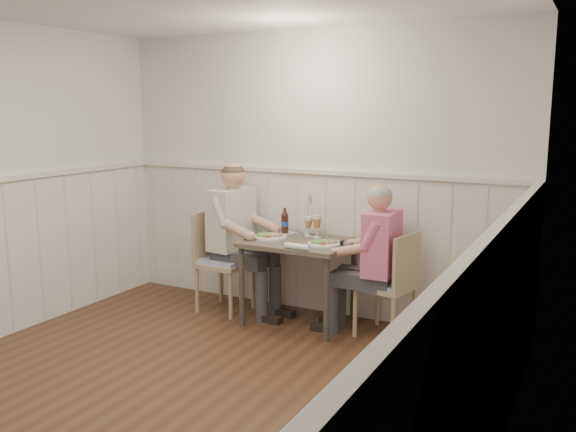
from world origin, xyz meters
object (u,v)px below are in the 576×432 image
at_px(man_in_pink, 376,273).
at_px(beer_bottle, 285,222).
at_px(chair_right, 392,281).
at_px(dining_table, 299,252).
at_px(chair_left, 220,257).
at_px(diner_cream, 235,249).
at_px(grass_vase, 307,216).

relative_size(man_in_pink, beer_bottle, 5.39).
bearing_deg(chair_right, beer_bottle, 171.24).
bearing_deg(beer_bottle, dining_table, -40.48).
xyz_separation_m(chair_left, diner_cream, (0.14, 0.05, 0.09)).
relative_size(man_in_pink, diner_cream, 0.92).
relative_size(chair_right, man_in_pink, 0.68).
bearing_deg(dining_table, diner_cream, 176.48).
relative_size(beer_bottle, grass_vase, 0.61).
xyz_separation_m(dining_table, man_in_pink, (0.72, 0.01, -0.10)).
bearing_deg(man_in_pink, grass_vase, 163.50).
relative_size(diner_cream, grass_vase, 3.56).
bearing_deg(chair_left, man_in_pink, 0.76).
distance_m(chair_left, grass_vase, 0.93).
height_order(chair_right, man_in_pink, man_in_pink).
xyz_separation_m(beer_bottle, grass_vase, (0.22, 0.02, 0.07)).
bearing_deg(man_in_pink, dining_table, -179.28).
bearing_deg(grass_vase, man_in_pink, -16.50).
relative_size(chair_left, man_in_pink, 0.72).
height_order(man_in_pink, beer_bottle, man_in_pink).
height_order(chair_left, grass_vase, grass_vase).
relative_size(chair_left, grass_vase, 2.35).
height_order(dining_table, chair_right, chair_right).
bearing_deg(chair_left, chair_right, 1.90).
relative_size(diner_cream, beer_bottle, 5.86).
xyz_separation_m(dining_table, beer_bottle, (-0.25, 0.21, 0.21)).
relative_size(chair_right, diner_cream, 0.63).
height_order(chair_right, diner_cream, diner_cream).
distance_m(dining_table, chair_right, 0.86).
height_order(dining_table, diner_cream, diner_cream).
xyz_separation_m(chair_right, chair_left, (-1.67, -0.06, 0.03)).
distance_m(chair_right, man_in_pink, 0.14).
xyz_separation_m(dining_table, diner_cream, (-0.68, 0.04, -0.05)).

